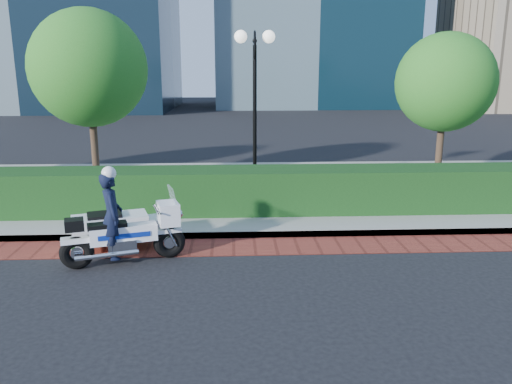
{
  "coord_description": "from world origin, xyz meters",
  "views": [
    {
      "loc": [
        0.41,
        -7.77,
        3.36
      ],
      "look_at": [
        0.88,
        1.95,
        1.0
      ],
      "focal_mm": 35.0,
      "sensor_mm": 36.0,
      "label": 1
    }
  ],
  "objects_px": {
    "lamppost": "(255,87)",
    "police_motorcycle": "(117,226)",
    "tree_b": "(89,69)",
    "tree_c": "(445,83)"
  },
  "relations": [
    {
      "from": "lamppost",
      "to": "police_motorcycle",
      "type": "bearing_deg",
      "value": -123.11
    },
    {
      "from": "tree_b",
      "to": "lamppost",
      "type": "bearing_deg",
      "value": -16.11
    },
    {
      "from": "tree_b",
      "to": "police_motorcycle",
      "type": "distance_m",
      "value": 6.4
    },
    {
      "from": "tree_c",
      "to": "police_motorcycle",
      "type": "height_order",
      "value": "tree_c"
    },
    {
      "from": "lamppost",
      "to": "tree_b",
      "type": "relative_size",
      "value": 0.86
    },
    {
      "from": "tree_c",
      "to": "tree_b",
      "type": "bearing_deg",
      "value": 180.0
    },
    {
      "from": "tree_b",
      "to": "police_motorcycle",
      "type": "xyz_separation_m",
      "value": [
        1.78,
        -5.47,
        -2.82
      ]
    },
    {
      "from": "lamppost",
      "to": "police_motorcycle",
      "type": "xyz_separation_m",
      "value": [
        -2.72,
        -4.17,
        -2.35
      ]
    },
    {
      "from": "tree_b",
      "to": "police_motorcycle",
      "type": "relative_size",
      "value": 2.19
    },
    {
      "from": "tree_b",
      "to": "tree_c",
      "type": "distance_m",
      "value": 10.01
    }
  ]
}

